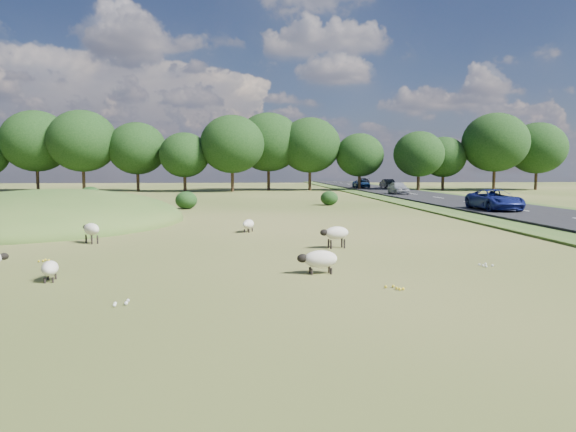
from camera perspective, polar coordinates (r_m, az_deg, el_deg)
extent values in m
plane|color=#344D18|center=(40.46, -4.60, 0.64)|extent=(160.00, 160.00, 0.00)
ellipsoid|color=#33561E|center=(34.67, -24.87, -0.60)|extent=(16.00, 20.00, 4.00)
cube|color=black|center=(54.22, 17.08, 1.73)|extent=(8.00, 150.00, 0.25)
cylinder|color=black|center=(83.51, -26.06, 3.95)|extent=(0.44, 0.44, 4.21)
ellipsoid|color=black|center=(83.60, -26.20, 7.47)|extent=(9.83, 9.83, 8.84)
cylinder|color=black|center=(79.45, -21.76, 4.05)|extent=(0.44, 0.44, 4.18)
ellipsoid|color=black|center=(79.54, -21.88, 7.73)|extent=(9.75, 9.75, 8.78)
cylinder|color=black|center=(78.25, -16.34, 3.99)|extent=(0.44, 0.44, 3.61)
ellipsoid|color=black|center=(78.29, -16.42, 7.22)|extent=(8.41, 8.41, 7.57)
cylinder|color=black|center=(74.32, -11.38, 3.82)|extent=(0.44, 0.44, 3.02)
ellipsoid|color=black|center=(74.33, -11.44, 6.66)|extent=(7.04, 7.04, 6.34)
cylinder|color=black|center=(73.36, -6.19, 4.22)|extent=(0.44, 0.44, 3.90)
ellipsoid|color=black|center=(73.43, -6.23, 7.93)|extent=(9.09, 9.09, 8.18)
cylinder|color=black|center=(78.31, -2.17, 4.43)|extent=(0.44, 0.44, 4.22)
ellipsoid|color=black|center=(78.40, -2.19, 8.20)|extent=(9.85, 9.85, 8.86)
cylinder|color=black|center=(77.85, 2.44, 4.32)|extent=(0.44, 0.44, 3.94)
ellipsoid|color=black|center=(77.92, 2.45, 7.86)|extent=(9.20, 9.20, 8.28)
cylinder|color=black|center=(78.18, 7.93, 3.96)|extent=(0.44, 0.44, 3.09)
ellipsoid|color=black|center=(78.19, 7.97, 6.73)|extent=(7.20, 7.20, 6.48)
cylinder|color=black|center=(76.88, 14.28, 3.84)|extent=(0.44, 0.44, 3.12)
ellipsoid|color=black|center=(76.89, 14.34, 6.69)|extent=(7.29, 7.29, 6.56)
cylinder|color=black|center=(82.20, 16.82, 3.80)|extent=(0.44, 0.44, 2.93)
ellipsoid|color=black|center=(82.20, 16.89, 6.29)|extent=(6.84, 6.84, 6.16)
cylinder|color=black|center=(82.89, 21.91, 4.08)|extent=(0.44, 0.44, 4.16)
ellipsoid|color=black|center=(82.98, 22.03, 7.59)|extent=(9.71, 9.71, 8.74)
cylinder|color=black|center=(88.25, 25.83, 3.84)|extent=(0.44, 0.44, 3.74)
ellipsoid|color=black|center=(88.30, 25.95, 6.80)|extent=(8.72, 8.72, 7.84)
ellipsoid|color=black|center=(42.36, -11.24, 1.74)|extent=(1.76, 1.76, 1.44)
ellipsoid|color=black|center=(46.00, 4.60, 2.00)|extent=(1.56, 1.56, 1.28)
ellipsoid|color=black|center=(52.80, -21.10, 2.23)|extent=(1.91, 1.91, 1.56)
ellipsoid|color=beige|center=(16.44, -24.94, -5.30)|extent=(0.61, 0.92, 0.43)
ellipsoid|color=black|center=(16.88, -24.70, -4.92)|extent=(0.26, 0.31, 0.22)
cylinder|color=black|center=(16.75, -25.13, -6.15)|extent=(0.06, 0.06, 0.16)
cylinder|color=black|center=(16.71, -24.41, -6.14)|extent=(0.06, 0.06, 0.16)
cylinder|color=black|center=(16.27, -25.41, -6.48)|extent=(0.06, 0.06, 0.16)
cylinder|color=black|center=(16.24, -24.67, -6.48)|extent=(0.06, 0.06, 0.16)
ellipsoid|color=beige|center=(23.95, -21.00, -1.37)|extent=(1.06, 1.12, 0.52)
ellipsoid|color=black|center=(24.45, -21.52, -1.17)|extent=(0.40, 0.41, 0.26)
cylinder|color=black|center=(24.23, -21.52, -2.37)|extent=(0.07, 0.07, 0.37)
cylinder|color=black|center=(24.33, -20.97, -2.32)|extent=(0.07, 0.07, 0.37)
cylinder|color=black|center=(23.69, -20.97, -2.52)|extent=(0.07, 0.07, 0.37)
cylinder|color=black|center=(23.79, -20.41, -2.47)|extent=(0.07, 0.07, 0.37)
ellipsoid|color=black|center=(18.07, -29.03, -3.95)|extent=(0.35, 0.32, 0.22)
ellipsoid|color=beige|center=(15.96, 3.64, -4.79)|extent=(1.09, 0.63, 0.54)
ellipsoid|color=black|center=(15.85, 1.62, -4.72)|extent=(0.36, 0.28, 0.27)
cylinder|color=black|center=(15.84, 2.64, -6.21)|extent=(0.08, 0.08, 0.20)
cylinder|color=black|center=(16.09, 2.46, -6.03)|extent=(0.08, 0.08, 0.20)
cylinder|color=black|center=(15.97, 4.82, -6.13)|extent=(0.08, 0.08, 0.20)
cylinder|color=black|center=(16.22, 4.60, -5.95)|extent=(0.08, 0.08, 0.20)
ellipsoid|color=beige|center=(21.09, 5.42, -1.87)|extent=(1.13, 0.77, 0.53)
ellipsoid|color=black|center=(20.87, 4.02, -1.84)|extent=(0.38, 0.32, 0.26)
cylinder|color=black|center=(20.92, 4.80, -3.17)|extent=(0.07, 0.07, 0.37)
cylinder|color=black|center=(21.15, 4.53, -3.08)|extent=(0.07, 0.07, 0.37)
cylinder|color=black|center=(21.16, 6.29, -3.09)|extent=(0.07, 0.07, 0.37)
cylinder|color=black|center=(21.39, 6.00, -3.00)|extent=(0.07, 0.07, 0.37)
ellipsoid|color=beige|center=(26.45, -4.42, -0.90)|extent=(0.78, 1.05, 0.48)
ellipsoid|color=silver|center=(25.97, -4.79, -0.94)|extent=(0.32, 0.36, 0.24)
cylinder|color=black|center=(26.19, -4.37, -1.68)|extent=(0.07, 0.07, 0.18)
cylinder|color=black|center=(26.27, -4.86, -1.67)|extent=(0.07, 0.07, 0.18)
cylinder|color=black|center=(26.71, -3.99, -1.54)|extent=(0.07, 0.07, 0.18)
cylinder|color=black|center=(26.78, -4.47, -1.53)|extent=(0.07, 0.07, 0.18)
imported|color=black|center=(82.07, 10.96, 3.56)|extent=(1.48, 4.25, 1.40)
imported|color=navy|center=(82.55, 8.14, 3.57)|extent=(2.12, 4.60, 1.28)
imported|color=navy|center=(40.43, 21.99, 1.69)|extent=(2.48, 5.39, 1.50)
imported|color=black|center=(98.31, 8.36, 3.83)|extent=(1.78, 4.37, 1.27)
imported|color=#ABADB3|center=(63.02, 12.15, 3.10)|extent=(1.76, 4.38, 1.49)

